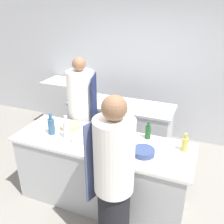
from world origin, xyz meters
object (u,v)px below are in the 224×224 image
at_px(bowl_prep_small, 82,138).
at_px(bowl_wooden_salad, 70,126).
at_px(bottle_wine, 51,126).
at_px(bowl_mixing_large, 97,129).
at_px(bottle_olive_oil, 185,144).
at_px(bowl_ceramic_blue, 143,152).
at_px(bottle_cooking_oil, 66,129).
at_px(chef_at_prep_near, 114,182).
at_px(bottle_vinegar, 148,132).
at_px(chef_at_stove, 82,116).
at_px(oven_range, 68,104).
at_px(bottle_sauce, 103,138).

xyz_separation_m(bowl_prep_small, bowl_wooden_salad, (-0.31, 0.25, -0.01)).
relative_size(bottle_wine, bowl_mixing_large, 1.19).
bearing_deg(bottle_olive_oil, bowl_ceramic_blue, -148.64).
bearing_deg(bottle_cooking_oil, chef_at_prep_near, -32.19).
height_order(bottle_olive_oil, bottle_vinegar, bottle_vinegar).
bearing_deg(bowl_ceramic_blue, chef_at_stove, 148.72).
xyz_separation_m(bottle_vinegar, bowl_ceramic_blue, (0.05, -0.37, -0.06)).
relative_size(chef_at_stove, bowl_mixing_large, 7.34).
xyz_separation_m(chef_at_prep_near, chef_at_stove, (-1.02, 1.24, -0.01)).
bearing_deg(chef_at_prep_near, bowl_ceramic_blue, 0.19).
bearing_deg(bowl_wooden_salad, oven_range, 122.73).
distance_m(chef_at_prep_near, bottle_vinegar, 0.92).
height_order(chef_at_prep_near, bowl_ceramic_blue, chef_at_prep_near).
bearing_deg(oven_range, chef_at_prep_near, -50.40).
distance_m(bottle_cooking_oil, bowl_ceramic_blue, 1.00).
bearing_deg(bottle_wine, bowl_wooden_salad, 59.49).
bearing_deg(bottle_wine, bottle_vinegar, 16.69).
height_order(chef_at_stove, bottle_vinegar, chef_at_stove).
xyz_separation_m(bottle_sauce, bowl_ceramic_blue, (0.51, -0.03, -0.05)).
xyz_separation_m(bottle_vinegar, bowl_wooden_salad, (-1.05, -0.12, -0.06)).
xyz_separation_m(bowl_prep_small, bowl_ceramic_blue, (0.79, -0.00, -0.00)).
bearing_deg(chef_at_stove, bottle_sauce, 28.21).
bearing_deg(chef_at_stove, bottle_wine, -20.98).
relative_size(bottle_wine, bowl_wooden_salad, 1.07).
height_order(bowl_prep_small, bowl_ceramic_blue, bowl_prep_small).
bearing_deg(bowl_prep_small, chef_at_stove, 118.02).
relative_size(oven_range, bottle_cooking_oil, 3.29).
height_order(bottle_wine, bottle_sauce, bottle_wine).
bearing_deg(chef_at_stove, bowl_mixing_large, 31.07).
bearing_deg(bottle_vinegar, bottle_wine, -163.31).
bearing_deg(oven_range, bowl_prep_small, -54.17).
xyz_separation_m(oven_range, bottle_olive_oil, (2.55, -1.61, 0.52)).
bearing_deg(bottle_wine, chef_at_stove, 84.52).
relative_size(oven_range, chef_at_stove, 0.56).
xyz_separation_m(chef_at_stove, bowl_mixing_large, (0.45, -0.43, 0.07)).
xyz_separation_m(bottle_cooking_oil, bowl_prep_small, (0.21, 0.00, -0.09)).
bearing_deg(bottle_sauce, bottle_vinegar, 36.40).
relative_size(bottle_vinegar, bowl_ceramic_blue, 0.91).
xyz_separation_m(chef_at_stove, bowl_prep_small, (0.38, -0.71, 0.07)).
distance_m(bottle_vinegar, bowl_mixing_large, 0.68).
bearing_deg(bowl_wooden_salad, chef_at_prep_near, -39.62).
distance_m(bottle_olive_oil, bowl_prep_small, 1.23).
bearing_deg(oven_range, bowl_wooden_salad, -57.27).
distance_m(bottle_olive_oil, bowl_wooden_salad, 1.51).
bearing_deg(bottle_sauce, bowl_wooden_salad, 159.13).
relative_size(chef_at_stove, bowl_ceramic_blue, 7.08).
bearing_deg(bowl_mixing_large, chef_at_prep_near, -55.34).
xyz_separation_m(bottle_cooking_oil, bottle_sauce, (0.49, 0.02, -0.04)).
relative_size(bottle_vinegar, bottle_sauce, 1.08).
bearing_deg(bottle_olive_oil, bottle_wine, -171.73).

